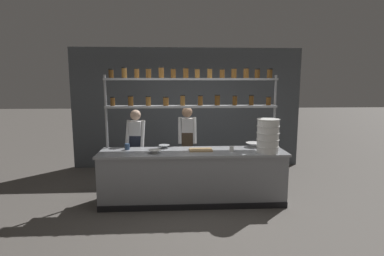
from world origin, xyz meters
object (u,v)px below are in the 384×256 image
object	(u,v)px
prep_bowl_center_back	(164,147)
serving_cup_front	(232,149)
chef_center	(187,142)
spice_shelf_unit	(192,94)
chef_left	(136,145)
prep_bowl_center_front	(254,145)
cutting_board	(201,150)
serving_cup_by_board	(127,147)
prep_bowl_near_left	(155,152)
container_stack	(268,136)

from	to	relation	value
prep_bowl_center_back	serving_cup_front	xyz separation A→B (m)	(1.17, -0.36, 0.02)
serving_cup_front	chef_center	bearing A→B (deg)	129.81
spice_shelf_unit	chef_center	distance (m)	1.07
chef_left	prep_bowl_center_front	xyz separation A→B (m)	(2.20, -0.36, 0.05)
cutting_board	serving_cup_front	size ratio (longest dim) A/B	4.14
chef_left	prep_bowl_center_front	distance (m)	2.23
chef_left	serving_cup_by_board	distance (m)	0.48
serving_cup_by_board	prep_bowl_near_left	bearing A→B (deg)	-31.54
chef_center	chef_left	bearing A→B (deg)	-170.43
cutting_board	prep_bowl_near_left	bearing A→B (deg)	-168.18
prep_bowl_center_back	serving_cup_front	distance (m)	1.22
spice_shelf_unit	prep_bowl_center_back	world-z (taller)	spice_shelf_unit
chef_center	prep_bowl_near_left	bearing A→B (deg)	-121.02
cutting_board	serving_cup_front	bearing A→B (deg)	-13.02
serving_cup_front	serving_cup_by_board	bearing A→B (deg)	171.65
prep_bowl_center_front	serving_cup_front	xyz separation A→B (m)	(-0.48, -0.37, 0.01)
prep_bowl_center_back	chef_left	bearing A→B (deg)	146.56
prep_bowl_center_front	serving_cup_by_board	distance (m)	2.30
chef_left	prep_bowl_near_left	world-z (taller)	chef_left
spice_shelf_unit	prep_bowl_near_left	bearing A→B (deg)	-144.25
container_stack	prep_bowl_near_left	distance (m)	1.92
container_stack	prep_bowl_center_back	world-z (taller)	container_stack
chef_left	container_stack	size ratio (longest dim) A/B	2.75
spice_shelf_unit	serving_cup_front	bearing A→B (deg)	-32.82
serving_cup_front	prep_bowl_near_left	bearing A→B (deg)	-178.05
chef_center	container_stack	xyz separation A→B (m)	(1.32, -0.98, 0.28)
chef_center	prep_bowl_center_front	world-z (taller)	chef_center
spice_shelf_unit	serving_cup_front	world-z (taller)	spice_shelf_unit
prep_bowl_near_left	cutting_board	bearing A→B (deg)	11.82
chef_left	cutting_board	xyz separation A→B (m)	(1.20, -0.61, 0.03)
chef_left	prep_bowl_center_back	bearing A→B (deg)	-26.74
chef_center	serving_cup_by_board	world-z (taller)	chef_center
cutting_board	prep_bowl_near_left	world-z (taller)	prep_bowl_near_left
chef_left	prep_bowl_center_back	world-z (taller)	chef_left
prep_bowl_center_back	spice_shelf_unit	bearing A→B (deg)	6.66
spice_shelf_unit	container_stack	world-z (taller)	spice_shelf_unit
prep_bowl_center_back	serving_cup_front	bearing A→B (deg)	-17.37
spice_shelf_unit	chef_center	xyz separation A→B (m)	(-0.07, 0.45, -0.97)
spice_shelf_unit	serving_cup_by_board	xyz separation A→B (m)	(-1.16, -0.16, -0.92)
cutting_board	prep_bowl_center_back	size ratio (longest dim) A/B	1.97
chef_left	serving_cup_front	distance (m)	1.87
prep_bowl_near_left	serving_cup_front	size ratio (longest dim) A/B	2.30
prep_bowl_near_left	prep_bowl_center_back	bearing A→B (deg)	70.80
chef_left	container_stack	bearing A→B (deg)	-13.14
cutting_board	prep_bowl_center_back	xyz separation A→B (m)	(-0.65, 0.24, 0.01)
chef_left	prep_bowl_near_left	distance (m)	0.88
prep_bowl_center_back	serving_cup_by_board	size ratio (longest dim) A/B	1.89
container_stack	serving_cup_by_board	bearing A→B (deg)	171.25
spice_shelf_unit	prep_bowl_center_front	distance (m)	1.48
spice_shelf_unit	cutting_board	world-z (taller)	spice_shelf_unit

